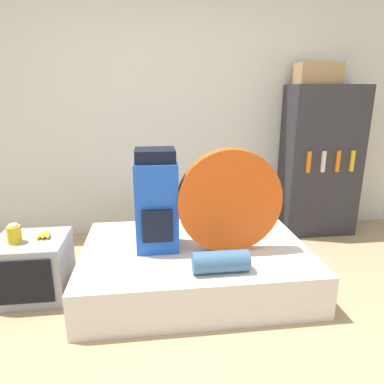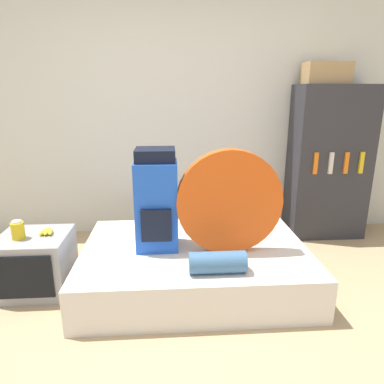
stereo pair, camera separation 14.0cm
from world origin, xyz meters
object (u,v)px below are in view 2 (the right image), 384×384
(television, at_px, (36,263))
(bookshelf, at_px, (329,163))
(tent_bag, at_px, (229,202))
(sleeping_roll, at_px, (217,262))
(cardboard_box, at_px, (326,73))
(backpack, at_px, (156,201))
(canister, at_px, (18,230))

(television, relative_size, bookshelf, 0.33)
(tent_bag, height_order, television, tent_bag)
(tent_bag, relative_size, sleeping_roll, 2.06)
(cardboard_box, bearing_deg, television, -159.68)
(sleeping_roll, xyz_separation_m, cardboard_box, (1.25, 1.39, 1.29))
(backpack, distance_m, television, 1.07)
(tent_bag, distance_m, canister, 1.59)
(backpack, relative_size, sleeping_roll, 2.03)
(backpack, distance_m, cardboard_box, 2.16)
(tent_bag, relative_size, television, 1.53)
(backpack, relative_size, bookshelf, 0.49)
(canister, bearing_deg, backpack, 3.40)
(tent_bag, distance_m, television, 1.58)
(sleeping_roll, bearing_deg, bookshelf, 45.03)
(tent_bag, distance_m, cardboard_box, 1.82)
(tent_bag, height_order, canister, tent_bag)
(television, xyz_separation_m, cardboard_box, (2.62, 0.97, 1.46))
(canister, xyz_separation_m, bookshelf, (2.82, 0.99, 0.27))
(sleeping_roll, height_order, bookshelf, bookshelf)
(tent_bag, distance_m, bookshelf, 1.62)
(backpack, height_order, bookshelf, bookshelf)
(backpack, relative_size, cardboard_box, 1.79)
(cardboard_box, bearing_deg, canister, -159.49)
(tent_bag, distance_m, sleeping_roll, 0.48)
(canister, relative_size, cardboard_box, 0.33)
(cardboard_box, bearing_deg, tent_bag, -136.61)
(bookshelf, bearing_deg, sleeping_roll, -134.97)
(backpack, xyz_separation_m, cardboard_box, (1.67, 0.95, 0.98))
(tent_bag, xyz_separation_m, bookshelf, (1.24, 1.04, 0.07))
(backpack, xyz_separation_m, tent_bag, (0.55, -0.11, 0.02))
(backpack, height_order, cardboard_box, cardboard_box)
(tent_bag, xyz_separation_m, canister, (-1.58, 0.05, -0.20))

